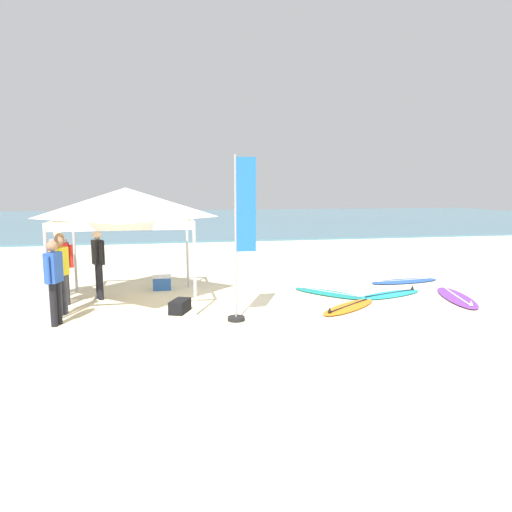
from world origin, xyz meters
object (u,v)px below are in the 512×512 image
Objects in this scene: person_red at (61,264)px; cooler_box at (162,283)px; surfboard_cyan at (390,294)px; banner_flag at (241,245)px; surfboard_purple at (457,297)px; surfboard_blue at (404,281)px; surfboard_orange at (349,307)px; person_yellow at (60,270)px; surfboard_teal at (329,293)px; person_black at (98,260)px; gear_bag_near_tent at (180,306)px; canopy_tent at (126,203)px; person_grey at (59,258)px; person_blue at (54,277)px.

person_red is 2.72m from cooler_box.
banner_flag reaches higher than surfboard_cyan.
surfboard_blue is at bearing 96.15° from surfboard_purple.
surfboard_orange is 1.11× the size of person_yellow.
person_black reaches higher than surfboard_teal.
person_yellow is at bearing 177.76° from surfboard_purple.
surfboard_cyan is 1.07× the size of surfboard_teal.
gear_bag_near_tent is (2.51, -0.27, -0.85)m from person_yellow.
surfboard_orange and surfboard_purple have the same top height.
surfboard_purple is at bearing -8.97° from canopy_tent.
surfboard_teal is 1.15× the size of person_grey.
person_black is (-7.27, 1.10, 0.95)m from surfboard_cyan.
canopy_tent is 1.56× the size of surfboard_teal.
banner_flag is at bearing -160.87° from surfboard_cyan.
person_red is 1.00× the size of person_grey.
surfboard_blue is 3.71× the size of gear_bag_near_tent.
surfboard_orange is at bearing -6.40° from person_yellow.
surfboard_purple is (2.97, -1.10, -0.00)m from surfboard_teal.
surfboard_teal is at bearing -1.79° from person_red.
surfboard_cyan is 0.62× the size of banner_flag.
person_grey is (-6.77, 1.14, 0.95)m from surfboard_teal.
surfboard_orange is 7.26m from person_grey.
person_blue is at bearing 173.92° from banner_flag.
person_blue is at bearing -172.45° from surfboard_cyan.
person_black is 1.00× the size of person_grey.
cooler_box is at bearing 160.61° from surfboard_purple.
surfboard_orange is 1.11× the size of person_red.
person_red is (-9.28, -0.84, 0.95)m from surfboard_blue.
person_red is 0.50× the size of banner_flag.
cooler_box is at bearing 27.85° from person_black.
canopy_tent is at bearing 139.42° from banner_flag.
person_blue is 2.21m from person_black.
canopy_tent reaches higher than person_blue.
person_yellow is 1.00× the size of person_grey.
person_black is (-5.77, 0.65, 0.95)m from surfboard_teal.
person_blue is at bearing -82.95° from person_red.
cooler_box is (1.51, 0.80, -0.79)m from person_black.
surfboard_cyan is 1.57m from surfboard_teal.
gear_bag_near_tent is (-6.83, 0.09, 0.10)m from surfboard_purple.
surfboard_cyan is at bearing 156.20° from surfboard_purple.
surfboard_purple is 1.42× the size of person_blue.
gear_bag_near_tent is (1.15, -1.17, -2.25)m from canopy_tent.
banner_flag is at bearing -40.58° from canopy_tent.
gear_bag_near_tent is at bearing -40.86° from person_black.
surfboard_cyan is 4.63m from banner_flag.
person_black is 1.89m from cooler_box.
banner_flag is (3.70, -0.39, 0.59)m from person_blue.
surfboard_orange is 6.16m from person_black.
person_grey is (-6.72, 2.58, 0.95)m from surfboard_orange.
person_yellow is 1.91m from person_grey.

